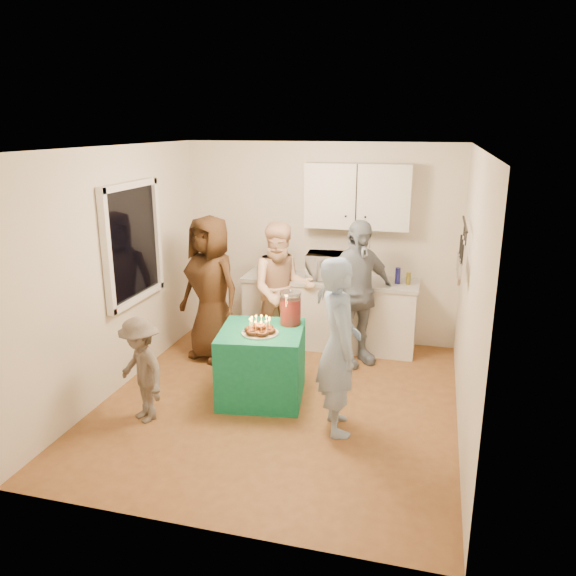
% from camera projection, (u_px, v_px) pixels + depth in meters
% --- Properties ---
extents(floor, '(4.00, 4.00, 0.00)m').
position_uv_depth(floor, '(279.00, 402.00, 5.90)').
color(floor, brown).
rests_on(floor, ground).
extents(ceiling, '(4.00, 4.00, 0.00)m').
position_uv_depth(ceiling, '(278.00, 148.00, 5.17)').
color(ceiling, white).
rests_on(ceiling, floor).
extents(back_wall, '(3.60, 3.60, 0.00)m').
position_uv_depth(back_wall, '(320.00, 243.00, 7.39)').
color(back_wall, silver).
rests_on(back_wall, floor).
extents(left_wall, '(4.00, 4.00, 0.00)m').
position_uv_depth(left_wall, '(117.00, 271.00, 5.98)').
color(left_wall, silver).
rests_on(left_wall, floor).
extents(right_wall, '(4.00, 4.00, 0.00)m').
position_uv_depth(right_wall, '(469.00, 297.00, 5.09)').
color(right_wall, silver).
rests_on(right_wall, floor).
extents(window_night, '(0.04, 1.00, 1.20)m').
position_uv_depth(window_night, '(132.00, 243.00, 6.18)').
color(window_night, black).
rests_on(window_night, left_wall).
extents(counter, '(2.20, 0.58, 0.86)m').
position_uv_depth(counter, '(329.00, 314.00, 7.31)').
color(counter, white).
rests_on(counter, floor).
extents(countertop, '(2.24, 0.62, 0.05)m').
position_uv_depth(countertop, '(330.00, 280.00, 7.18)').
color(countertop, beige).
rests_on(countertop, counter).
extents(upper_cabinet, '(1.30, 0.30, 0.80)m').
position_uv_depth(upper_cabinet, '(358.00, 196.00, 6.95)').
color(upper_cabinet, white).
rests_on(upper_cabinet, back_wall).
extents(pot_rack, '(0.12, 1.00, 0.60)m').
position_uv_depth(pot_rack, '(461.00, 248.00, 5.68)').
color(pot_rack, black).
rests_on(pot_rack, right_wall).
extents(microwave, '(0.62, 0.44, 0.33)m').
position_uv_depth(microwave, '(330.00, 266.00, 7.13)').
color(microwave, white).
rests_on(microwave, countertop).
extents(party_table, '(0.97, 0.97, 0.76)m').
position_uv_depth(party_table, '(262.00, 364.00, 5.91)').
color(party_table, '#137D54').
rests_on(party_table, floor).
extents(donut_cake, '(0.38, 0.38, 0.18)m').
position_uv_depth(donut_cake, '(260.00, 325.00, 5.68)').
color(donut_cake, '#381C0C').
rests_on(donut_cake, party_table).
extents(punch_jar, '(0.22, 0.22, 0.34)m').
position_uv_depth(punch_jar, '(290.00, 309.00, 5.93)').
color(punch_jar, red).
rests_on(punch_jar, party_table).
extents(man_birthday, '(0.59, 0.72, 1.69)m').
position_uv_depth(man_birthday, '(339.00, 346.00, 5.16)').
color(man_birthday, '#94B0D7').
rests_on(man_birthday, floor).
extents(woman_back_left, '(1.02, 0.86, 1.78)m').
position_uv_depth(woman_back_left, '(211.00, 288.00, 6.80)').
color(woman_back_left, brown).
rests_on(woman_back_left, floor).
extents(woman_back_center, '(1.00, 0.89, 1.69)m').
position_uv_depth(woman_back_center, '(282.00, 290.00, 6.90)').
color(woman_back_center, '#EBA07A').
rests_on(woman_back_center, floor).
extents(woman_back_right, '(1.06, 1.01, 1.76)m').
position_uv_depth(woman_back_right, '(356.00, 294.00, 6.63)').
color(woman_back_right, '#102237').
rests_on(woman_back_right, floor).
extents(child_near_left, '(0.79, 0.70, 1.06)m').
position_uv_depth(child_near_left, '(141.00, 370.00, 5.41)').
color(child_near_left, '#524841').
rests_on(child_near_left, floor).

